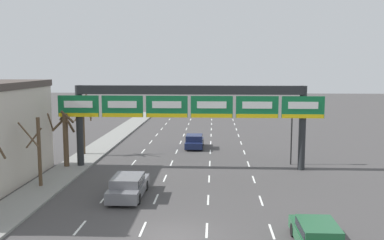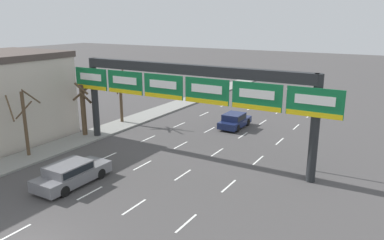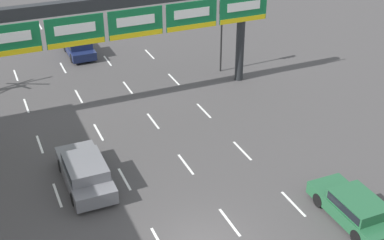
{
  "view_description": "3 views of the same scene",
  "coord_description": "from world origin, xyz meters",
  "px_view_note": "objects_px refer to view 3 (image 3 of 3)",
  "views": [
    {
      "loc": [
        1.97,
        -19.97,
        8.38
      ],
      "look_at": [
        0.21,
        14.18,
        4.0
      ],
      "focal_mm": 40.0,
      "sensor_mm": 36.0,
      "label": 1
    },
    {
      "loc": [
        13.62,
        -8.2,
        9.83
      ],
      "look_at": [
        0.32,
        14.45,
        2.74
      ],
      "focal_mm": 35.0,
      "sensor_mm": 36.0,
      "label": 2
    },
    {
      "loc": [
        -7.17,
        -15.23,
        15.38
      ],
      "look_at": [
        2.7,
        7.61,
        1.57
      ],
      "focal_mm": 50.0,
      "sensor_mm": 36.0,
      "label": 3
    }
  ],
  "objects_px": {
    "car_navy": "(79,46)",
    "traffic_light_near_gantry": "(222,22)",
    "car_grey": "(85,171)",
    "sign_gantry": "(105,23)",
    "car_green": "(355,208)"
  },
  "relations": [
    {
      "from": "car_navy",
      "to": "traffic_light_near_gantry",
      "type": "bearing_deg",
      "value": -38.65
    },
    {
      "from": "sign_gantry",
      "to": "traffic_light_near_gantry",
      "type": "xyz_separation_m",
      "value": [
        8.53,
        1.84,
        -1.7
      ]
    },
    {
      "from": "car_grey",
      "to": "traffic_light_near_gantry",
      "type": "bearing_deg",
      "value": 38.94
    },
    {
      "from": "car_navy",
      "to": "car_grey",
      "type": "relative_size",
      "value": 0.82
    },
    {
      "from": "sign_gantry",
      "to": "car_grey",
      "type": "bearing_deg",
      "value": -113.8
    },
    {
      "from": "sign_gantry",
      "to": "car_navy",
      "type": "height_order",
      "value": "sign_gantry"
    },
    {
      "from": "car_navy",
      "to": "car_grey",
      "type": "bearing_deg",
      "value": -101.87
    },
    {
      "from": "sign_gantry",
      "to": "car_navy",
      "type": "distance_m",
      "value": 9.78
    },
    {
      "from": "car_grey",
      "to": "traffic_light_near_gantry",
      "type": "distance_m",
      "value": 15.68
    },
    {
      "from": "car_grey",
      "to": "traffic_light_near_gantry",
      "type": "relative_size",
      "value": 0.97
    },
    {
      "from": "car_green",
      "to": "car_navy",
      "type": "bearing_deg",
      "value": 105.73
    },
    {
      "from": "car_green",
      "to": "traffic_light_near_gantry",
      "type": "xyz_separation_m",
      "value": [
        1.8,
        17.05,
        2.88
      ]
    },
    {
      "from": "car_navy",
      "to": "traffic_light_near_gantry",
      "type": "relative_size",
      "value": 0.79
    },
    {
      "from": "car_navy",
      "to": "traffic_light_near_gantry",
      "type": "distance_m",
      "value": 11.28
    },
    {
      "from": "car_navy",
      "to": "traffic_light_near_gantry",
      "type": "height_order",
      "value": "traffic_light_near_gantry"
    }
  ]
}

